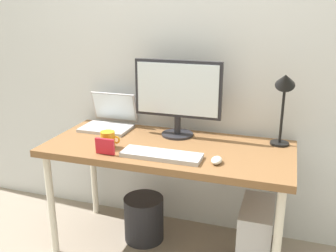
% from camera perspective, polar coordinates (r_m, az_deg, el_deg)
% --- Properties ---
extents(ground_plane, '(6.00, 6.00, 0.00)m').
position_cam_1_polar(ground_plane, '(2.54, -0.00, -18.13)').
color(ground_plane, gray).
extents(back_wall, '(4.40, 0.04, 2.60)m').
position_cam_1_polar(back_wall, '(2.43, 2.88, 13.24)').
color(back_wall, silver).
rests_on(back_wall, ground_plane).
extents(desk, '(1.44, 0.64, 0.71)m').
position_cam_1_polar(desk, '(2.23, -0.00, -4.50)').
color(desk, brown).
rests_on(desk, ground_plane).
extents(monitor, '(0.55, 0.20, 0.47)m').
position_cam_1_polar(monitor, '(2.30, 1.38, 4.95)').
color(monitor, '#232328').
rests_on(monitor, desk).
extents(laptop, '(0.32, 0.28, 0.22)m').
position_cam_1_polar(laptop, '(2.55, -8.86, 1.04)').
color(laptop, '#B2B2B7').
rests_on(laptop, desk).
extents(desk_lamp, '(0.11, 0.16, 0.46)m').
position_cam_1_polar(desk_lamp, '(2.20, 17.28, 5.00)').
color(desk_lamp, black).
rests_on(desk_lamp, desk).
extents(keyboard, '(0.44, 0.14, 0.02)m').
position_cam_1_polar(keyboard, '(2.03, -1.01, -4.44)').
color(keyboard, '#B2B2B7').
rests_on(keyboard, desk).
extents(mouse, '(0.06, 0.09, 0.03)m').
position_cam_1_polar(mouse, '(1.97, 7.41, -5.18)').
color(mouse, silver).
rests_on(mouse, desk).
extents(coffee_mug, '(0.12, 0.08, 0.10)m').
position_cam_1_polar(coffee_mug, '(2.18, -9.10, -2.06)').
color(coffee_mug, orange).
rests_on(coffee_mug, desk).
extents(photo_frame, '(0.11, 0.02, 0.09)m').
position_cam_1_polar(photo_frame, '(2.08, -9.57, -3.07)').
color(photo_frame, red).
rests_on(photo_frame, desk).
extents(computer_tower, '(0.18, 0.36, 0.42)m').
position_cam_1_polar(computer_tower, '(2.32, 13.14, -16.30)').
color(computer_tower, '#B2B2B7').
rests_on(computer_tower, ground_plane).
extents(wastebasket, '(0.26, 0.26, 0.30)m').
position_cam_1_polar(wastebasket, '(2.56, -3.68, -13.87)').
color(wastebasket, '#232328').
rests_on(wastebasket, ground_plane).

